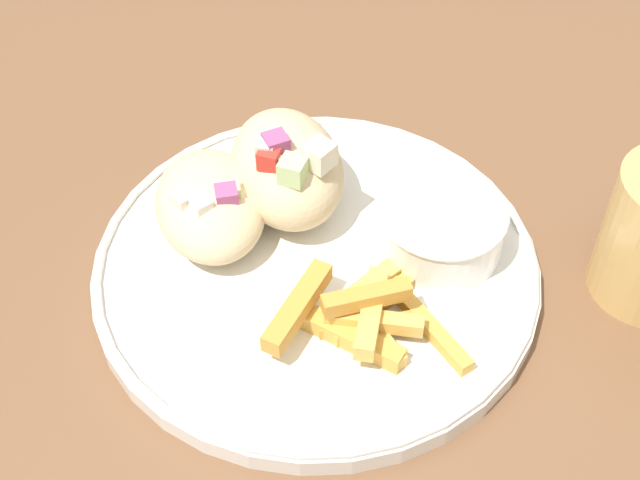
{
  "coord_description": "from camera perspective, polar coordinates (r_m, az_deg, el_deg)",
  "views": [
    {
      "loc": [
        0.33,
        -0.19,
        1.2
      ],
      "look_at": [
        -0.01,
        0.0,
        0.77
      ],
      "focal_mm": 50.0,
      "sensor_mm": 36.0,
      "label": 1
    }
  ],
  "objects": [
    {
      "name": "fries_pile",
      "position": [
        0.55,
        2.59,
        -4.8
      ],
      "size": [
        0.11,
        0.12,
        0.03
      ],
      "color": "#E5B251",
      "rests_on": "plate"
    },
    {
      "name": "table",
      "position": [
        0.64,
        0.24,
        -6.18
      ],
      "size": [
        1.57,
        1.57,
        0.74
      ],
      "color": "brown",
      "rests_on": "ground_plane"
    },
    {
      "name": "pita_sandwich_far",
      "position": [
        0.61,
        -2.13,
        4.63
      ],
      "size": [
        0.12,
        0.1,
        0.07
      ],
      "rotation": [
        0.0,
        0.0,
        -0.27
      ],
      "color": "beige",
      "rests_on": "plate"
    },
    {
      "name": "pita_sandwich_near",
      "position": [
        0.6,
        -7.03,
        2.25
      ],
      "size": [
        0.12,
        0.1,
        0.05
      ],
      "rotation": [
        0.0,
        0.0,
        -0.28
      ],
      "color": "beige",
      "rests_on": "plate"
    },
    {
      "name": "sauce_ramekin",
      "position": [
        0.59,
        7.79,
        0.88
      ],
      "size": [
        0.09,
        0.09,
        0.04
      ],
      "color": "white",
      "rests_on": "plate"
    },
    {
      "name": "plate",
      "position": [
        0.59,
        -0.0,
        -1.59
      ],
      "size": [
        0.3,
        0.3,
        0.02
      ],
      "color": "white",
      "rests_on": "table"
    }
  ]
}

